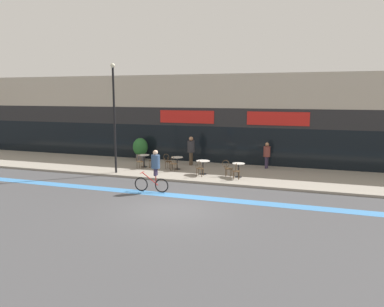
# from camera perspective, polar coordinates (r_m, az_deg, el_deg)

# --- Properties ---
(ground_plane) EXTENTS (120.00, 120.00, 0.00)m
(ground_plane) POSITION_cam_1_polar(r_m,az_deg,el_deg) (15.34, -2.83, -8.47)
(ground_plane) COLOR #424244
(sidewalk_slab) EXTENTS (40.00, 5.50, 0.12)m
(sidewalk_slab) POSITION_cam_1_polar(r_m,az_deg,el_deg) (22.01, 4.13, -2.93)
(sidewalk_slab) COLOR gray
(sidewalk_slab) RESTS_ON ground
(storefront_facade) EXTENTS (40.00, 4.06, 5.90)m
(storefront_facade) POSITION_cam_1_polar(r_m,az_deg,el_deg) (26.18, 6.84, 5.30)
(storefront_facade) COLOR #B2A899
(storefront_facade) RESTS_ON ground
(bike_lane_stripe) EXTENTS (36.00, 0.70, 0.01)m
(bike_lane_stripe) POSITION_cam_1_polar(r_m,az_deg,el_deg) (17.10, -0.40, -6.60)
(bike_lane_stripe) COLOR #3D7AB7
(bike_lane_stripe) RESTS_ON ground
(bistro_table_0) EXTENTS (0.68, 0.68, 0.77)m
(bistro_table_0) POSITION_cam_1_polar(r_m,az_deg,el_deg) (23.42, -7.32, -0.75)
(bistro_table_0) COLOR black
(bistro_table_0) RESTS_ON sidewalk_slab
(bistro_table_1) EXTENTS (0.71, 0.71, 0.74)m
(bistro_table_1) POSITION_cam_1_polar(r_m,az_deg,el_deg) (22.58, -2.29, -1.08)
(bistro_table_1) COLOR black
(bistro_table_1) RESTS_ON sidewalk_slab
(bistro_table_2) EXTENTS (0.77, 0.77, 0.78)m
(bistro_table_2) POSITION_cam_1_polar(r_m,az_deg,el_deg) (21.14, 1.69, -1.69)
(bistro_table_2) COLOR black
(bistro_table_2) RESTS_ON sidewalk_slab
(bistro_table_3) EXTENTS (0.69, 0.69, 0.77)m
(bistro_table_3) POSITION_cam_1_polar(r_m,az_deg,el_deg) (20.56, 7.10, -2.10)
(bistro_table_3) COLOR black
(bistro_table_3) RESTS_ON sidewalk_slab
(cafe_chair_0_near) EXTENTS (0.41, 0.58, 0.90)m
(cafe_chair_0_near) POSITION_cam_1_polar(r_m,az_deg,el_deg) (22.87, -8.01, -1.07)
(cafe_chair_0_near) COLOR #4C3823
(cafe_chair_0_near) RESTS_ON sidewalk_slab
(cafe_chair_0_side) EXTENTS (0.59, 0.42, 0.90)m
(cafe_chair_0_side) POSITION_cam_1_polar(r_m,az_deg,el_deg) (23.16, -5.92, -0.90)
(cafe_chair_0_side) COLOR #4C3823
(cafe_chair_0_side) RESTS_ON sidewalk_slab
(cafe_chair_1_near) EXTENTS (0.43, 0.59, 0.90)m
(cafe_chair_1_near) POSITION_cam_1_polar(r_m,az_deg,el_deg) (22.02, -2.89, -1.38)
(cafe_chair_1_near) COLOR #4C3823
(cafe_chair_1_near) RESTS_ON sidewalk_slab
(cafe_chair_1_side) EXTENTS (0.60, 0.45, 0.90)m
(cafe_chair_1_side) POSITION_cam_1_polar(r_m,az_deg,el_deg) (22.83, -3.74, -1.02)
(cafe_chair_1_side) COLOR #4C3823
(cafe_chair_1_side) RESTS_ON sidewalk_slab
(cafe_chair_2_near) EXTENTS (0.43, 0.59, 0.90)m
(cafe_chair_2_near) POSITION_cam_1_polar(r_m,az_deg,el_deg) (20.57, 1.16, -2.11)
(cafe_chair_2_near) COLOR #4C3823
(cafe_chair_2_near) RESTS_ON sidewalk_slab
(cafe_chair_3_near) EXTENTS (0.43, 0.59, 0.90)m
(cafe_chair_3_near) POSITION_cam_1_polar(r_m,az_deg,el_deg) (19.96, 6.75, -2.51)
(cafe_chair_3_near) COLOR #4C3823
(cafe_chair_3_near) RESTS_ON sidewalk_slab
(cafe_chair_3_side) EXTENTS (0.57, 0.40, 0.90)m
(cafe_chair_3_side) POSITION_cam_1_polar(r_m,az_deg,el_deg) (20.70, 5.40, -2.08)
(cafe_chair_3_side) COLOR #4C3823
(cafe_chair_3_side) RESTS_ON sidewalk_slab
(planter_pot) EXTENTS (1.01, 1.01, 1.54)m
(planter_pot) POSITION_cam_1_polar(r_m,az_deg,el_deg) (25.80, -7.87, 0.80)
(planter_pot) COLOR #4C4C51
(planter_pot) RESTS_ON sidewalk_slab
(lamp_post) EXTENTS (0.26, 0.26, 6.19)m
(lamp_post) POSITION_cam_1_polar(r_m,az_deg,el_deg) (21.68, -11.78, 6.25)
(lamp_post) COLOR black
(lamp_post) RESTS_ON sidewalk_slab
(cyclist_0) EXTENTS (1.72, 0.50, 2.03)m
(cyclist_0) POSITION_cam_1_polar(r_m,az_deg,el_deg) (17.75, -5.76, -2.24)
(cyclist_0) COLOR black
(cyclist_0) RESTS_ON ground
(pedestrian_near_end) EXTENTS (0.51, 0.51, 1.59)m
(pedestrian_near_end) POSITION_cam_1_polar(r_m,az_deg,el_deg) (23.22, 11.34, 0.07)
(pedestrian_near_end) COLOR #382D47
(pedestrian_near_end) RESTS_ON sidewalk_slab
(pedestrian_far_end) EXTENTS (0.51, 0.51, 1.83)m
(pedestrian_far_end) POSITION_cam_1_polar(r_m,az_deg,el_deg) (23.82, -0.15, 0.80)
(pedestrian_far_end) COLOR #4C3D2D
(pedestrian_far_end) RESTS_ON sidewalk_slab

